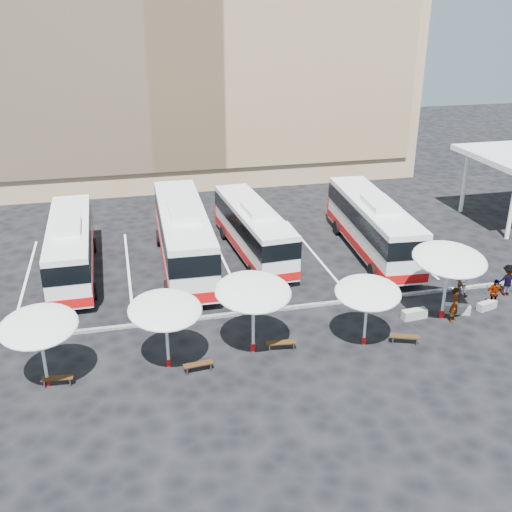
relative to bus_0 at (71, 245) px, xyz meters
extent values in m
plane|color=black|center=(9.22, -7.93, -1.85)|extent=(120.00, 120.00, 0.00)
cube|color=tan|center=(9.22, 24.07, 10.65)|extent=(42.00, 18.00, 25.00)
cube|color=tan|center=(9.22, 14.97, 10.15)|extent=(40.00, 0.30, 20.00)
cylinder|color=white|center=(29.22, -0.93, 0.55)|extent=(0.30, 0.30, 4.80)
cylinder|color=white|center=(29.22, 5.07, 0.55)|extent=(0.30, 0.30, 4.80)
cube|color=black|center=(9.22, -7.43, -1.78)|extent=(34.00, 0.25, 0.15)
cube|color=white|center=(-2.78, 0.07, -1.85)|extent=(0.15, 12.00, 0.01)
cube|color=white|center=(3.22, 0.07, -1.85)|extent=(0.15, 12.00, 0.01)
cube|color=white|center=(9.22, 0.07, -1.85)|extent=(0.15, 12.00, 0.01)
cube|color=white|center=(15.22, 0.07, -1.85)|extent=(0.15, 12.00, 0.01)
cube|color=white|center=(21.22, 0.07, -1.85)|extent=(0.15, 12.00, 0.01)
cube|color=white|center=(0.00, -0.01, -0.02)|extent=(2.50, 11.33, 2.83)
cube|color=black|center=(0.00, -0.01, 0.55)|extent=(2.56, 11.39, 1.04)
cube|color=red|center=(0.00, -0.01, -1.05)|extent=(2.56, 11.39, 0.52)
cube|color=red|center=(-0.07, 5.64, -0.72)|extent=(2.41, 0.22, 1.32)
cube|color=white|center=(0.01, -0.96, 1.59)|extent=(1.54, 2.85, 0.38)
cylinder|color=black|center=(-1.22, 3.27, -1.38)|extent=(0.34, 0.95, 0.94)
cylinder|color=black|center=(1.13, 3.30, -1.38)|extent=(0.34, 0.95, 0.94)
cylinder|color=black|center=(-1.13, -3.80, -1.38)|extent=(0.34, 0.95, 0.94)
cylinder|color=black|center=(1.23, -3.77, -1.38)|extent=(0.34, 0.95, 0.94)
cube|color=white|center=(6.71, -0.36, 0.24)|extent=(3.01, 12.93, 3.22)
cube|color=black|center=(6.71, -0.36, 0.88)|extent=(3.08, 13.00, 1.18)
cube|color=red|center=(6.71, -0.36, -0.94)|extent=(3.08, 13.00, 0.59)
cube|color=red|center=(6.88, 6.07, -0.57)|extent=(2.75, 0.29, 1.50)
cube|color=white|center=(6.69, -1.43, 2.06)|extent=(1.80, 3.26, 0.43)
cylinder|color=black|center=(5.47, 3.43, -1.32)|extent=(0.40, 1.08, 1.07)
cylinder|color=black|center=(8.15, 3.36, -1.32)|extent=(0.40, 1.08, 1.07)
cylinder|color=black|center=(5.26, -4.61, -1.32)|extent=(0.40, 1.08, 1.07)
cylinder|color=black|center=(7.94, -4.68, -1.32)|extent=(0.40, 1.08, 1.07)
cube|color=white|center=(11.29, 0.39, -0.05)|extent=(3.03, 11.22, 2.77)
cube|color=black|center=(11.29, 0.39, 0.50)|extent=(3.09, 11.27, 1.02)
cube|color=red|center=(11.29, 0.39, -1.07)|extent=(3.09, 11.27, 0.51)
cube|color=red|center=(10.93, 5.93, -0.74)|extent=(2.37, 0.34, 1.29)
cube|color=white|center=(11.35, -0.53, 1.52)|extent=(1.66, 2.86, 0.37)
cylinder|color=black|center=(9.93, 3.55, -1.39)|extent=(0.38, 0.94, 0.92)
cylinder|color=black|center=(12.23, 3.70, -1.39)|extent=(0.38, 0.94, 0.92)
cylinder|color=black|center=(10.38, -3.37, -1.39)|extent=(0.38, 0.94, 0.92)
cylinder|color=black|center=(12.69, -3.22, -1.39)|extent=(0.38, 0.94, 0.92)
cube|color=white|center=(18.92, -1.05, 0.12)|extent=(3.44, 12.29, 3.03)
cube|color=black|center=(18.92, -1.05, 0.72)|extent=(3.51, 12.35, 1.11)
cube|color=red|center=(18.92, -1.05, -0.99)|extent=(3.51, 12.35, 0.56)
cube|color=red|center=(19.39, 4.99, -0.64)|extent=(2.60, 0.40, 1.42)
cube|color=white|center=(18.85, -2.06, 1.84)|extent=(1.84, 3.15, 0.40)
cylinder|color=black|center=(17.93, 2.57, -1.35)|extent=(0.43, 1.03, 1.01)
cylinder|color=black|center=(20.45, 2.38, -1.35)|extent=(0.43, 1.03, 1.01)
cylinder|color=black|center=(17.36, -4.99, -1.35)|extent=(0.43, 1.03, 1.01)
cylinder|color=black|center=(19.88, -5.18, -1.35)|extent=(0.43, 1.03, 1.01)
cylinder|color=white|center=(-0.65, -11.67, -0.41)|extent=(0.14, 0.14, 2.88)
cylinder|color=red|center=(-0.65, -11.67, -1.66)|extent=(0.22, 0.22, 0.38)
ellipsoid|color=silver|center=(-0.65, -11.67, 1.07)|extent=(3.38, 3.42, 0.99)
cylinder|color=white|center=(4.60, -11.45, -0.41)|extent=(0.16, 0.16, 2.88)
cylinder|color=red|center=(4.60, -11.45, -1.66)|extent=(0.25, 0.25, 0.38)
ellipsoid|color=silver|center=(4.60, -11.45, 1.08)|extent=(3.89, 3.92, 0.99)
cylinder|color=white|center=(8.63, -11.09, -0.30)|extent=(0.16, 0.16, 3.11)
cylinder|color=red|center=(8.63, -11.09, -1.64)|extent=(0.25, 0.25, 0.42)
ellipsoid|color=silver|center=(8.63, -11.09, 1.31)|extent=(3.79, 3.83, 1.07)
cylinder|color=white|center=(13.99, -11.69, -0.48)|extent=(0.16, 0.16, 2.75)
cylinder|color=red|center=(13.99, -11.69, -1.67)|extent=(0.26, 0.26, 0.37)
ellipsoid|color=silver|center=(13.99, -11.69, 0.94)|extent=(3.98, 4.01, 0.94)
cylinder|color=white|center=(18.99, -10.20, -0.20)|extent=(0.16, 0.16, 3.30)
cylinder|color=red|center=(18.99, -10.20, -1.63)|extent=(0.25, 0.25, 0.44)
ellipsoid|color=silver|center=(18.99, -10.20, 1.50)|extent=(3.90, 3.95, 1.13)
cube|color=black|center=(-0.21, -11.81, -1.47)|extent=(1.37, 0.49, 0.05)
cube|color=black|center=(-0.75, -11.76, -1.67)|extent=(0.09, 0.34, 0.36)
cube|color=black|center=(0.32, -11.86, -1.67)|extent=(0.09, 0.34, 0.36)
cube|color=black|center=(5.85, -12.16, -1.47)|extent=(1.37, 0.49, 0.05)
cube|color=black|center=(5.31, -12.21, -1.67)|extent=(0.09, 0.34, 0.36)
cube|color=black|center=(6.38, -12.10, -1.67)|extent=(0.09, 0.34, 0.36)
cube|color=black|center=(9.94, -11.29, -1.44)|extent=(1.47, 0.54, 0.06)
cube|color=black|center=(9.37, -11.22, -1.66)|extent=(0.10, 0.37, 0.38)
cube|color=black|center=(10.51, -11.36, -1.66)|extent=(0.10, 0.37, 0.38)
cube|color=black|center=(15.91, -12.12, -1.45)|extent=(1.44, 0.85, 0.06)
cube|color=black|center=(15.39, -11.92, -1.67)|extent=(0.18, 0.35, 0.37)
cube|color=black|center=(16.43, -12.32, -1.67)|extent=(0.18, 0.35, 0.37)
cube|color=gray|center=(17.55, -9.93, -1.60)|extent=(1.37, 0.56, 0.50)
cube|color=gray|center=(20.05, -9.93, -1.61)|extent=(1.36, 0.93, 0.49)
cube|color=gray|center=(21.82, -9.91, -1.63)|extent=(1.23, 0.68, 0.44)
imported|color=black|center=(19.39, -10.67, -0.91)|extent=(0.81, 0.79, 1.88)
imported|color=black|center=(21.32, -8.12, -0.94)|extent=(1.12, 1.08, 1.82)
imported|color=black|center=(22.27, -9.76, -1.03)|extent=(1.02, 0.57, 1.64)
imported|color=black|center=(23.86, -8.61, -0.94)|extent=(1.27, 0.85, 1.83)
camera|label=1|loc=(3.12, -34.80, 13.48)|focal=42.00mm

